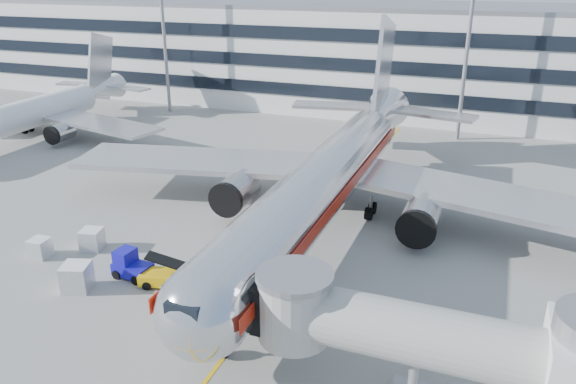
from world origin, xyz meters
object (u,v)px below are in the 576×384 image
(cargo_container_right, at_px, (92,239))
(main_jet, at_px, (329,175))
(cargo_container_front, at_px, (77,277))
(baggage_tug, at_px, (131,265))
(cargo_container_left, at_px, (40,248))
(belt_loader, at_px, (174,277))
(ramp_worker, at_px, (164,299))

(cargo_container_right, bearing_deg, main_jet, 36.63)
(cargo_container_front, bearing_deg, cargo_container_right, 119.82)
(cargo_container_right, relative_size, cargo_container_front, 0.83)
(main_jet, distance_m, baggage_tug, 17.80)
(cargo_container_left, height_order, cargo_container_front, cargo_container_front)
(baggage_tug, relative_size, cargo_container_front, 1.27)
(belt_loader, bearing_deg, main_jet, 64.29)
(cargo_container_right, xyz_separation_m, cargo_container_front, (3.01, -5.24, 0.12))
(cargo_container_right, bearing_deg, cargo_container_left, -139.45)
(baggage_tug, height_order, cargo_container_front, baggage_tug)
(ramp_worker, bearing_deg, cargo_container_left, 138.23)
(cargo_container_left, relative_size, cargo_container_front, 0.65)
(belt_loader, xyz_separation_m, baggage_tug, (-3.50, -0.05, 0.22))
(ramp_worker, bearing_deg, cargo_container_front, 149.54)
(main_jet, bearing_deg, cargo_container_front, -126.84)
(main_jet, xyz_separation_m, cargo_container_front, (-12.65, -16.89, -3.29))
(belt_loader, bearing_deg, baggage_tug, -179.12)
(cargo_container_front, relative_size, ramp_worker, 1.22)
(cargo_container_left, relative_size, cargo_container_right, 0.79)
(baggage_tug, bearing_deg, main_jet, 53.95)
(main_jet, xyz_separation_m, belt_loader, (-6.78, -14.08, -3.57))
(baggage_tug, bearing_deg, cargo_container_left, 179.75)
(cargo_container_front, bearing_deg, ramp_worker, -1.84)
(belt_loader, bearing_deg, cargo_container_left, -179.91)
(belt_loader, height_order, ramp_worker, belt_loader)
(cargo_container_right, height_order, cargo_container_front, cargo_container_front)
(main_jet, xyz_separation_m, cargo_container_left, (-18.52, -14.10, -3.50))
(main_jet, xyz_separation_m, baggage_tug, (-10.28, -14.13, -3.35))
(main_jet, height_order, cargo_container_right, main_jet)
(baggage_tug, distance_m, cargo_container_left, 8.24)
(main_jet, distance_m, belt_loader, 16.03)
(cargo_container_right, height_order, ramp_worker, ramp_worker)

